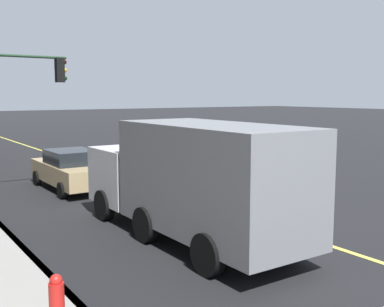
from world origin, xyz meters
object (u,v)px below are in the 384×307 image
at_px(car_tan, 71,169).
at_px(truck_gray, 193,178).
at_px(traffic_light_mast, 4,95).
at_px(fire_hydrant, 57,304).

xyz_separation_m(car_tan, truck_gray, (-8.01, -0.32, 0.81)).
distance_m(traffic_light_mast, fire_hydrant, 11.08).
bearing_deg(car_tan, traffic_light_mast, 95.32).
bearing_deg(truck_gray, car_tan, 2.25).
relative_size(car_tan, traffic_light_mast, 0.87).
bearing_deg(fire_hydrant, traffic_light_mast, -9.18).
xyz_separation_m(car_tan, traffic_light_mast, (-0.22, 2.37, 2.88)).
height_order(truck_gray, fire_hydrant, truck_gray).
distance_m(car_tan, fire_hydrant, 11.44).
distance_m(car_tan, traffic_light_mast, 3.74).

